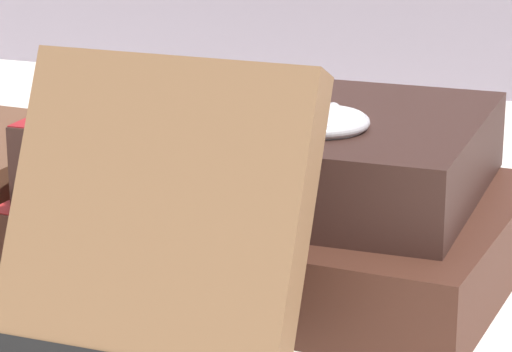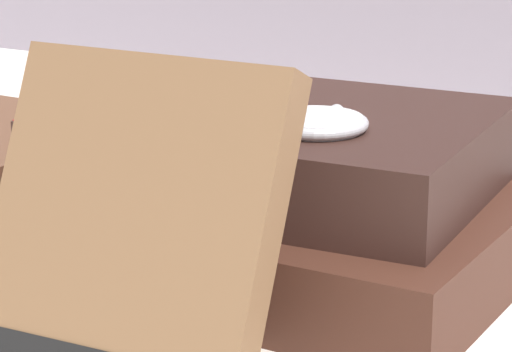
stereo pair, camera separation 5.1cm
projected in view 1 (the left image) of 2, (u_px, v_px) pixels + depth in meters
ground_plane at (269, 303)px, 0.52m from camera, size 3.00×3.00×0.00m
book_flat_bottom at (269, 229)px, 0.56m from camera, size 0.22×0.17×0.04m
book_flat_top at (260, 146)px, 0.56m from camera, size 0.19×0.15×0.04m
book_leaning_front at (154, 236)px, 0.44m from camera, size 0.11×0.07×0.12m
pocket_watch at (318, 121)px, 0.52m from camera, size 0.05×0.05×0.01m
reading_glasses at (205, 165)px, 0.72m from camera, size 0.11×0.08×0.00m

